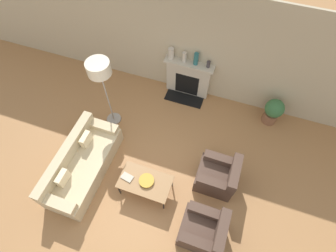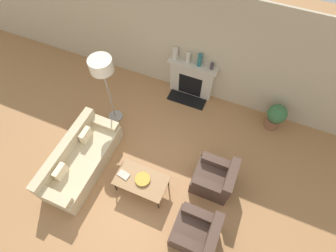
{
  "view_description": "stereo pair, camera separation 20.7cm",
  "coord_description": "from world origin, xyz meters",
  "px_view_note": "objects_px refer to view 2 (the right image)",
  "views": [
    {
      "loc": [
        1.06,
        -1.73,
        5.6
      ],
      "look_at": [
        -0.04,
        1.43,
        0.45
      ],
      "focal_mm": 28.0,
      "sensor_mm": 36.0,
      "label": 1
    },
    {
      "loc": [
        1.25,
        -1.65,
        5.6
      ],
      "look_at": [
        -0.04,
        1.43,
        0.45
      ],
      "focal_mm": 28.0,
      "sensor_mm": 36.0,
      "label": 2
    }
  ],
  "objects_px": {
    "couch": "(81,160)",
    "book": "(124,175)",
    "mantel_vase_right": "(212,66)",
    "potted_plant": "(276,116)",
    "armchair_near": "(197,232)",
    "floor_lamp": "(102,69)",
    "coffee_table": "(141,181)",
    "mantel_vase_left": "(175,54)",
    "bowl": "(142,179)",
    "armchair_far": "(215,179)",
    "mantel_vase_center_right": "(200,60)",
    "mantel_vase_center_left": "(188,58)",
    "fireplace": "(191,80)"
  },
  "relations": [
    {
      "from": "mantel_vase_left",
      "to": "bowl",
      "type": "bearing_deg",
      "value": -80.68
    },
    {
      "from": "book",
      "to": "mantel_vase_right",
      "type": "distance_m",
      "value": 3.23
    },
    {
      "from": "couch",
      "to": "fireplace",
      "type": "bearing_deg",
      "value": -26.7
    },
    {
      "from": "bowl",
      "to": "floor_lamp",
      "type": "relative_size",
      "value": 0.16
    },
    {
      "from": "armchair_far",
      "to": "mantel_vase_center_right",
      "type": "relative_size",
      "value": 2.63
    },
    {
      "from": "floor_lamp",
      "to": "mantel_vase_center_right",
      "type": "height_order",
      "value": "floor_lamp"
    },
    {
      "from": "couch",
      "to": "armchair_near",
      "type": "xyz_separation_m",
      "value": [
        2.9,
        -0.45,
        0.03
      ]
    },
    {
      "from": "bowl",
      "to": "mantel_vase_left",
      "type": "distance_m",
      "value": 3.1
    },
    {
      "from": "book",
      "to": "armchair_far",
      "type": "bearing_deg",
      "value": 31.93
    },
    {
      "from": "bowl",
      "to": "mantel_vase_right",
      "type": "bearing_deg",
      "value": 81.29
    },
    {
      "from": "coffee_table",
      "to": "mantel_vase_center_left",
      "type": "bearing_deg",
      "value": 92.27
    },
    {
      "from": "armchair_far",
      "to": "book",
      "type": "relative_size",
      "value": 3.2
    },
    {
      "from": "mantel_vase_center_left",
      "to": "armchair_near",
      "type": "bearing_deg",
      "value": -66.34
    },
    {
      "from": "book",
      "to": "floor_lamp",
      "type": "relative_size",
      "value": 0.14
    },
    {
      "from": "mantel_vase_left",
      "to": "armchair_near",
      "type": "bearing_deg",
      "value": -61.81
    },
    {
      "from": "fireplace",
      "to": "coffee_table",
      "type": "xyz_separation_m",
      "value": [
        -0.02,
        -2.97,
        -0.11
      ]
    },
    {
      "from": "armchair_near",
      "to": "bowl",
      "type": "height_order",
      "value": "armchair_near"
    },
    {
      "from": "couch",
      "to": "potted_plant",
      "type": "height_order",
      "value": "couch"
    },
    {
      "from": "mantel_vase_right",
      "to": "mantel_vase_center_left",
      "type": "bearing_deg",
      "value": 180.0
    },
    {
      "from": "armchair_far",
      "to": "couch",
      "type": "bearing_deg",
      "value": -76.09
    },
    {
      "from": "armchair_far",
      "to": "bowl",
      "type": "xyz_separation_m",
      "value": [
        -1.38,
        -0.66,
        0.15
      ]
    },
    {
      "from": "mantel_vase_center_left",
      "to": "potted_plant",
      "type": "height_order",
      "value": "mantel_vase_center_left"
    },
    {
      "from": "floor_lamp",
      "to": "mantel_vase_right",
      "type": "distance_m",
      "value": 2.55
    },
    {
      "from": "armchair_near",
      "to": "bowl",
      "type": "relative_size",
      "value": 2.69
    },
    {
      "from": "fireplace",
      "to": "armchair_near",
      "type": "bearing_deg",
      "value": -68.23
    },
    {
      "from": "mantel_vase_center_right",
      "to": "potted_plant",
      "type": "distance_m",
      "value": 2.29
    },
    {
      "from": "bowl",
      "to": "potted_plant",
      "type": "distance_m",
      "value": 3.55
    },
    {
      "from": "mantel_vase_left",
      "to": "potted_plant",
      "type": "xyz_separation_m",
      "value": [
        2.75,
        -0.24,
        -0.81
      ]
    },
    {
      "from": "book",
      "to": "armchair_near",
      "type": "bearing_deg",
      "value": -4.09
    },
    {
      "from": "armchair_near",
      "to": "floor_lamp",
      "type": "bearing_deg",
      "value": -124.01
    },
    {
      "from": "fireplace",
      "to": "armchair_near",
      "type": "xyz_separation_m",
      "value": [
        1.38,
        -3.47,
        -0.2
      ]
    },
    {
      "from": "couch",
      "to": "potted_plant",
      "type": "distance_m",
      "value": 4.7
    },
    {
      "from": "mantel_vase_center_left",
      "to": "mantel_vase_center_right",
      "type": "xyz_separation_m",
      "value": [
        0.29,
        -0.0,
        0.03
      ]
    },
    {
      "from": "armchair_far",
      "to": "potted_plant",
      "type": "relative_size",
      "value": 1.15
    },
    {
      "from": "coffee_table",
      "to": "book",
      "type": "height_order",
      "value": "book"
    },
    {
      "from": "armchair_near",
      "to": "mantel_vase_center_right",
      "type": "xyz_separation_m",
      "value": [
        -1.24,
        3.48,
        0.91
      ]
    },
    {
      "from": "mantel_vase_center_right",
      "to": "mantel_vase_right",
      "type": "relative_size",
      "value": 1.91
    },
    {
      "from": "coffee_table",
      "to": "potted_plant",
      "type": "distance_m",
      "value": 3.57
    },
    {
      "from": "coffee_table",
      "to": "mantel_vase_left",
      "type": "distance_m",
      "value": 3.13
    },
    {
      "from": "armchair_far",
      "to": "fireplace",
      "type": "bearing_deg",
      "value": -148.94
    },
    {
      "from": "armchair_near",
      "to": "floor_lamp",
      "type": "xyz_separation_m",
      "value": [
        -2.9,
        1.95,
        1.38
      ]
    },
    {
      "from": "couch",
      "to": "book",
      "type": "bearing_deg",
      "value": -89.65
    },
    {
      "from": "fireplace",
      "to": "couch",
      "type": "relative_size",
      "value": 0.59
    },
    {
      "from": "bowl",
      "to": "mantel_vase_center_left",
      "type": "xyz_separation_m",
      "value": [
        -0.15,
        2.97,
        0.74
      ]
    },
    {
      "from": "armchair_near",
      "to": "floor_lamp",
      "type": "relative_size",
      "value": 0.43
    },
    {
      "from": "armchair_far",
      "to": "bowl",
      "type": "relative_size",
      "value": 2.69
    },
    {
      "from": "armchair_near",
      "to": "book",
      "type": "distance_m",
      "value": 1.85
    },
    {
      "from": "bowl",
      "to": "floor_lamp",
      "type": "height_order",
      "value": "floor_lamp"
    },
    {
      "from": "couch",
      "to": "coffee_table",
      "type": "height_order",
      "value": "couch"
    },
    {
      "from": "bowl",
      "to": "armchair_near",
      "type": "bearing_deg",
      "value": -20.32
    }
  ]
}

